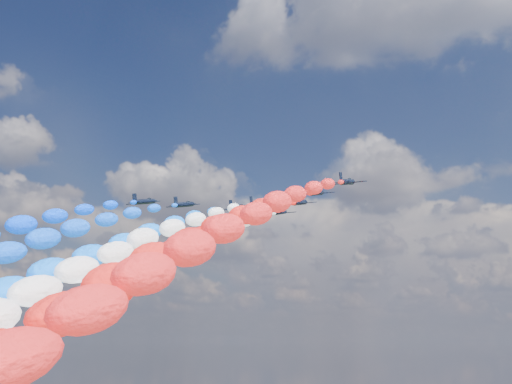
% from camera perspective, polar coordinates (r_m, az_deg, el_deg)
% --- Properties ---
extents(jet_0, '(8.85, 11.80, 4.81)m').
position_cam_1_polar(jet_0, '(164.39, -9.45, -0.81)').
color(jet_0, black).
extents(jet_1, '(8.64, 11.65, 4.81)m').
position_cam_1_polar(jet_1, '(166.57, -6.11, -1.07)').
color(jet_1, black).
extents(jet_2, '(8.65, 11.65, 4.81)m').
position_cam_1_polar(jet_2, '(169.64, -1.54, -1.34)').
color(jet_2, black).
extents(trail_2, '(6.28, 123.39, 52.18)m').
position_cam_1_polar(trail_2, '(112.65, -15.33, -7.57)').
color(trail_2, '#0D6BFF').
extents(jet_3, '(8.66, 11.66, 4.81)m').
position_cam_1_polar(jet_3, '(165.48, 0.10, -1.06)').
color(jet_3, black).
extents(trail_3, '(6.28, 123.39, 52.18)m').
position_cam_1_polar(trail_3, '(107.42, -13.39, -7.45)').
color(trail_3, white).
extents(jet_4, '(8.89, 11.83, 4.81)m').
position_cam_1_polar(jet_4, '(175.51, 2.08, -1.71)').
color(jet_4, black).
extents(trail_4, '(6.28, 123.39, 52.18)m').
position_cam_1_polar(trail_4, '(116.11, -9.31, -7.98)').
color(trail_4, white).
extents(jet_5, '(8.55, 11.59, 4.81)m').
position_cam_1_polar(jet_5, '(163.54, 3.72, -0.90)').
color(jet_5, black).
extents(trail_5, '(6.28, 123.39, 52.18)m').
position_cam_1_polar(trail_5, '(103.23, -8.06, -7.47)').
color(trail_5, red).
extents(jet_6, '(8.36, 11.45, 4.81)m').
position_cam_1_polar(jet_6, '(152.96, 5.14, -0.06)').
color(jet_6, black).
extents(trail_6, '(6.28, 123.39, 52.18)m').
position_cam_1_polar(trail_6, '(91.87, -7.08, -6.89)').
color(trail_6, red).
extents(jet_7, '(8.80, 11.76, 4.81)m').
position_cam_1_polar(jet_7, '(143.31, 7.71, 0.85)').
color(jet_7, black).
extents(trail_7, '(6.28, 123.39, 52.18)m').
position_cam_1_polar(trail_7, '(80.84, -4.09, -6.20)').
color(trail_7, red).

